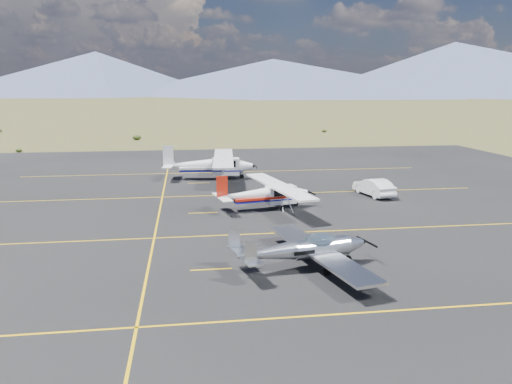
# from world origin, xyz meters

# --- Properties ---
(ground) EXTENTS (1600.00, 1600.00, 0.00)m
(ground) POSITION_xyz_m (0.00, 0.00, 0.00)
(ground) COLOR #383D1C
(ground) RESTS_ON ground
(apron) EXTENTS (72.00, 72.00, 0.02)m
(apron) POSITION_xyz_m (0.00, 7.00, 0.00)
(apron) COLOR black
(apron) RESTS_ON ground
(aircraft_low_wing) EXTENTS (6.80, 9.33, 2.02)m
(aircraft_low_wing) POSITION_xyz_m (1.54, -3.94, 0.97)
(aircraft_low_wing) COLOR #B7BABE
(aircraft_low_wing) RESTS_ON apron
(aircraft_cessna) EXTENTS (6.47, 10.31, 2.60)m
(aircraft_cessna) POSITION_xyz_m (1.44, 7.96, 1.16)
(aircraft_cessna) COLOR white
(aircraft_cessna) RESTS_ON apron
(aircraft_plain) EXTENTS (7.60, 12.64, 3.19)m
(aircraft_plain) POSITION_xyz_m (-1.83, 20.31, 1.42)
(aircraft_plain) COLOR white
(aircraft_plain) RESTS_ON apron
(sedan) EXTENTS (2.29, 4.45, 1.40)m
(sedan) POSITION_xyz_m (10.77, 11.20, 0.71)
(sedan) COLOR white
(sedan) RESTS_ON apron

